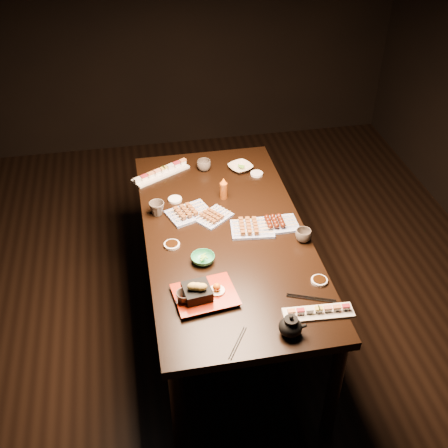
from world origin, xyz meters
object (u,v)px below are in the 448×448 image
(edamame_bowl_cream, at_px, (240,167))
(teacup_far_left, at_px, (157,209))
(teapot, at_px, (291,325))
(tempura_tray, at_px, (205,289))
(teacup_mid_right, at_px, (303,235))
(teacup_near_left, at_px, (184,298))
(sushi_platter_far, at_px, (161,171))
(condiment_bottle, at_px, (224,188))
(edamame_bowl_green, at_px, (203,259))
(sushi_platter_near, at_px, (319,311))
(yakitori_plate_left, at_px, (189,210))
(teacup_far_right, at_px, (204,165))
(dining_table, at_px, (226,281))
(yakitori_plate_center, at_px, (213,215))
(yakitori_plate_right, at_px, (252,226))

(edamame_bowl_cream, xyz_separation_m, teacup_far_left, (-0.58, -0.39, 0.02))
(teapot, bearing_deg, tempura_tray, 153.76)
(teacup_mid_right, bearing_deg, teacup_near_left, -153.07)
(sushi_platter_far, distance_m, condiment_bottle, 0.49)
(tempura_tray, bearing_deg, teacup_far_left, 95.50)
(edamame_bowl_green, distance_m, edamame_bowl_cream, 0.94)
(sushi_platter_near, bearing_deg, yakitori_plate_left, 122.33)
(sushi_platter_near, bearing_deg, tempura_tray, 161.62)
(edamame_bowl_cream, relative_size, teacup_far_right, 1.63)
(edamame_bowl_green, xyz_separation_m, teacup_far_left, (-0.20, 0.46, 0.02))
(edamame_bowl_cream, bearing_deg, dining_table, -109.12)
(yakitori_plate_center, bearing_deg, sushi_platter_near, -104.13)
(teacup_mid_right, bearing_deg, tempura_tray, -150.72)
(tempura_tray, bearing_deg, teapot, -48.27)
(edamame_bowl_cream, distance_m, teacup_mid_right, 0.80)
(dining_table, xyz_separation_m, teacup_far_left, (-0.36, 0.24, 0.42))
(tempura_tray, bearing_deg, dining_table, 60.85)
(teapot, bearing_deg, sushi_platter_far, 121.78)
(tempura_tray, bearing_deg, yakitori_plate_right, 46.76)
(teacup_near_left, height_order, teacup_mid_right, teacup_near_left)
(teacup_far_left, distance_m, condiment_bottle, 0.42)
(teacup_mid_right, xyz_separation_m, teacup_far_left, (-0.77, 0.39, 0.01))
(sushi_platter_near, distance_m, tempura_tray, 0.55)
(sushi_platter_far, xyz_separation_m, yakitori_plate_center, (0.25, -0.53, 0.00))
(sushi_platter_near, height_order, teacup_near_left, teacup_near_left)
(edamame_bowl_green, height_order, edamame_bowl_cream, edamame_bowl_green)
(edamame_bowl_green, height_order, teapot, teapot)
(yakitori_plate_right, bearing_deg, tempura_tray, -119.41)
(edamame_bowl_green, xyz_separation_m, teacup_mid_right, (0.57, 0.07, 0.02))
(sushi_platter_near, bearing_deg, teacup_near_left, 166.85)
(teapot, distance_m, condiment_bottle, 1.12)
(edamame_bowl_cream, xyz_separation_m, teacup_mid_right, (0.19, -0.78, 0.02))
(dining_table, distance_m, yakitori_plate_center, 0.43)
(yakitori_plate_center, relative_size, teacup_far_left, 2.23)
(sushi_platter_far, height_order, yakitori_plate_right, yakitori_plate_right)
(teacup_near_left, height_order, teacup_far_left, teacup_far_left)
(yakitori_plate_right, distance_m, teacup_far_left, 0.57)
(sushi_platter_far, relative_size, edamame_bowl_cream, 2.64)
(yakitori_plate_left, bearing_deg, teapot, -91.83)
(teacup_far_left, xyz_separation_m, teapot, (0.51, -1.03, 0.01))
(teacup_mid_right, distance_m, teapot, 0.68)
(yakitori_plate_right, bearing_deg, teacup_mid_right, -22.64)
(sushi_platter_far, height_order, edamame_bowl_cream, sushi_platter_far)
(yakitori_plate_right, bearing_deg, yakitori_plate_left, 153.45)
(teapot, bearing_deg, dining_table, 115.36)
(sushi_platter_far, xyz_separation_m, teacup_near_left, (0.00, -1.18, 0.01))
(sushi_platter_far, bearing_deg, teacup_near_left, 61.11)
(yakitori_plate_right, height_order, teacup_far_right, teacup_far_right)
(sushi_platter_near, xyz_separation_m, teapot, (-0.17, -0.09, 0.03))
(yakitori_plate_right, distance_m, teacup_near_left, 0.67)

